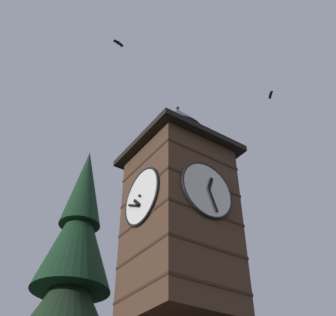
{
  "coord_description": "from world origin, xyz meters",
  "views": [
    {
      "loc": [
        8.04,
        9.62,
        2.17
      ],
      "look_at": [
        0.22,
        -1.82,
        12.79
      ],
      "focal_mm": 45.25,
      "sensor_mm": 36.0,
      "label": 1
    }
  ],
  "objects": [
    {
      "name": "flying_bird_low",
      "position": [
        -5.13,
        -0.14,
        18.23
      ],
      "size": [
        0.4,
        0.53,
        0.1
      ],
      "color": "black"
    },
    {
      "name": "flying_bird_high",
      "position": [
        3.35,
        -1.03,
        17.19
      ],
      "size": [
        0.49,
        0.19,
        0.1
      ],
      "color": "black"
    },
    {
      "name": "clock_tower",
      "position": [
        -0.17,
        -1.63,
        10.25
      ],
      "size": [
        3.99,
        3.99,
        9.68
      ],
      "color": "#4C3323",
      "rests_on": "building_main"
    }
  ]
}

